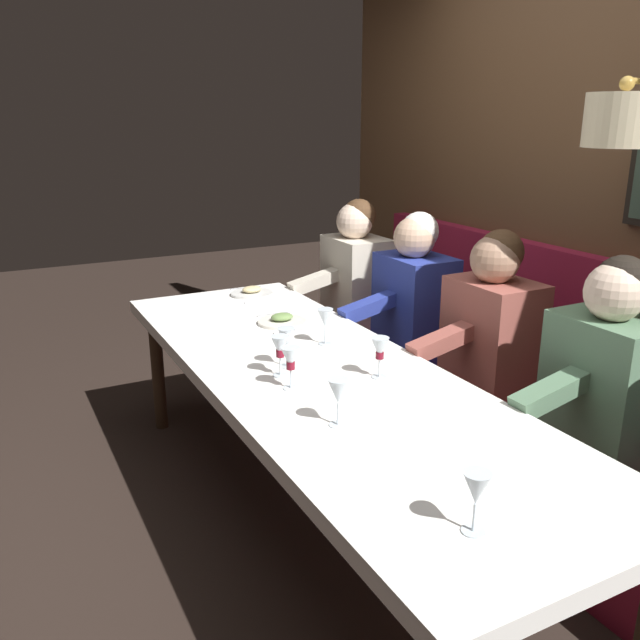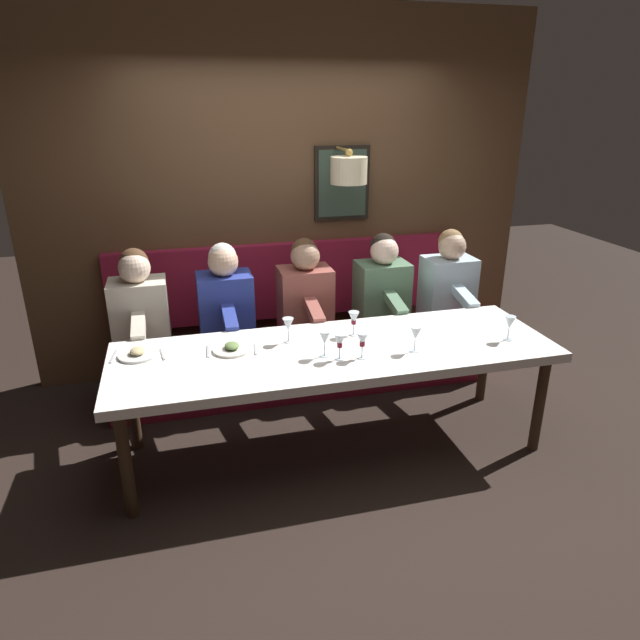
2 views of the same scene
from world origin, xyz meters
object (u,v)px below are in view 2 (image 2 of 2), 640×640
object	(u,v)px
diner_middle	(305,293)
diner_farthest	(139,307)
dining_table	(336,357)
diner_far	(225,300)
wine_glass_5	(325,339)
diner_nearest	(448,281)
wine_glass_1	(362,340)
diner_near	(382,287)
wine_glass_6	(340,341)
wine_glass_4	(288,325)
wine_glass_0	(354,319)
wine_glass_2	(416,334)
wine_glass_3	(510,323)

from	to	relation	value
diner_middle	diner_farthest	xyz separation A→B (m)	(0.00, 1.22, 0.00)
diner_farthest	dining_table	bearing A→B (deg)	-126.02
diner_middle	diner_far	bearing A→B (deg)	90.00
diner_far	wine_glass_5	world-z (taller)	diner_far
diner_nearest	diner_far	distance (m)	1.81
diner_middle	wine_glass_1	world-z (taller)	diner_middle
diner_far	diner_near	bearing A→B (deg)	-90.00
wine_glass_1	wine_glass_6	bearing A→B (deg)	82.20
dining_table	wine_glass_4	size ratio (longest dim) A/B	16.99
wine_glass_0	wine_glass_2	distance (m)	0.45
wine_glass_5	wine_glass_6	bearing A→B (deg)	-129.22
wine_glass_5	diner_far	bearing A→B (deg)	27.02
wine_glass_0	wine_glass_5	xyz separation A→B (m)	(-0.27, 0.27, 0.00)
wine_glass_3	dining_table	bearing A→B (deg)	81.98
dining_table	wine_glass_4	xyz separation A→B (m)	(0.17, 0.27, 0.18)
diner_nearest	diner_farthest	distance (m)	2.43
diner_farthest	diner_nearest	bearing A→B (deg)	-90.00
dining_table	wine_glass_4	world-z (taller)	wine_glass_4
diner_near	wine_glass_1	world-z (taller)	diner_near
wine_glass_3	wine_glass_6	world-z (taller)	same
diner_nearest	wine_glass_0	xyz separation A→B (m)	(-0.71, 1.04, 0.04)
diner_near	wine_glass_2	size ratio (longest dim) A/B	4.82
diner_near	wine_glass_2	world-z (taller)	diner_near
wine_glass_2	wine_glass_6	size ratio (longest dim) A/B	1.00
diner_farthest	wine_glass_1	distance (m)	1.70
diner_farthest	wine_glass_4	xyz separation A→B (m)	(-0.71, -0.94, 0.04)
diner_far	wine_glass_5	size ratio (longest dim) A/B	4.82
dining_table	wine_glass_0	bearing A→B (deg)	-44.75
wine_glass_4	wine_glass_5	world-z (taller)	same
wine_glass_0	diner_middle	bearing A→B (deg)	12.87
diner_nearest	diner_farthest	bearing A→B (deg)	90.00
diner_farthest	wine_glass_3	bearing A→B (deg)	-114.01
wine_glass_1	wine_glass_2	size ratio (longest dim) A/B	1.00
diner_middle	wine_glass_1	size ratio (longest dim) A/B	4.82
diner_nearest	diner_farthest	world-z (taller)	same
wine_glass_0	wine_glass_1	size ratio (longest dim) A/B	1.00
diner_far	wine_glass_3	size ratio (longest dim) A/B	4.82
diner_nearest	wine_glass_1	xyz separation A→B (m)	(-1.06, 1.10, 0.04)
diner_nearest	diner_near	distance (m)	0.58
diner_near	diner_far	size ratio (longest dim) A/B	1.00
diner_near	wine_glass_3	size ratio (longest dim) A/B	4.82
wine_glass_3	wine_glass_6	size ratio (longest dim) A/B	1.00
diner_nearest	diner_middle	size ratio (longest dim) A/B	1.00
dining_table	diner_middle	bearing A→B (deg)	-0.64
wine_glass_1	wine_glass_3	size ratio (longest dim) A/B	1.00
wine_glass_2	wine_glass_0	bearing A→B (deg)	39.94
wine_glass_1	wine_glass_6	size ratio (longest dim) A/B	1.00
wine_glass_1	wine_glass_0	bearing A→B (deg)	-9.58
diner_middle	diner_farthest	world-z (taller)	same
wine_glass_3	wine_glass_4	xyz separation A→B (m)	(0.33, 1.39, 0.00)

